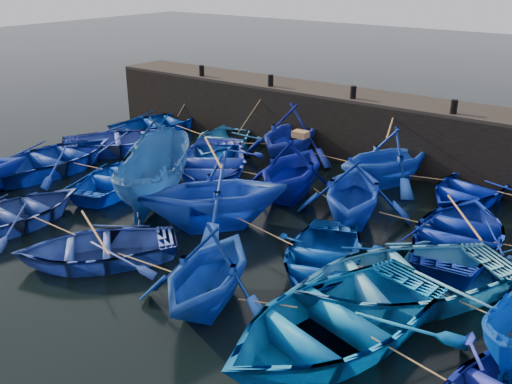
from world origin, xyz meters
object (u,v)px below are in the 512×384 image
Objects in this scene: boat_0 at (160,122)px; boat_13 at (55,157)px; boat_8 at (211,163)px; wooden_crate at (301,134)px.

boat_13 is (0.63, -6.28, 0.06)m from boat_0.
boat_8 reaches higher than boat_13.
boat_8 is at bearing -177.21° from wooden_crate.
boat_0 is 0.85× the size of boat_8.
boat_13 is 10.59× the size of wooden_crate.
boat_0 is 6.31m from boat_13.
wooden_crate reaches higher than boat_8.
wooden_crate is at bearing -32.69° from boat_8.
boat_8 is 6.21m from boat_13.
wooden_crate is (3.81, 0.19, 1.76)m from boat_8.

